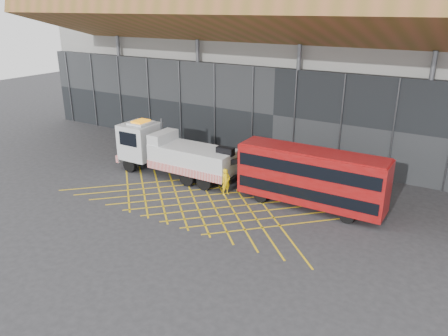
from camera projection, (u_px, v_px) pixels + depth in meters
The scene contains 6 objects.
ground_plane at pixel (177, 198), 31.18m from camera, with size 120.00×120.00×0.00m, color #2B2B2E.
road_markings at pixel (196, 203), 30.39m from camera, with size 19.96×7.16×0.01m.
construction_building at pixel (307, 49), 41.79m from camera, with size 55.00×23.97×18.00m.
recovery_truck at pixel (172, 152), 34.70m from camera, with size 12.11×2.95×4.23m.
bus_towed at pixel (311, 176), 29.03m from camera, with size 10.02×2.43×4.06m.
worker at pixel (226, 182), 31.45m from camera, with size 0.72×0.47×1.97m, color yellow.
Camera 1 is at (17.74, -22.51, 12.91)m, focal length 35.00 mm.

